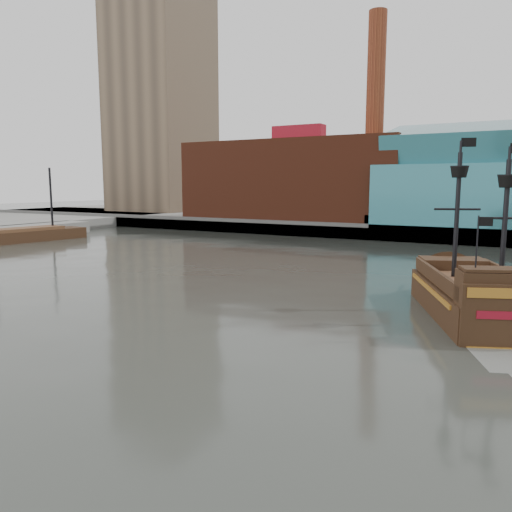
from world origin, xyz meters
The scene contains 6 objects.
ground centered at (0.00, 0.00, 0.00)m, with size 400.00×400.00×0.00m, color #282B26.
promenade_far centered at (0.00, 92.00, 1.00)m, with size 220.00×60.00×2.00m, color slate.
seawall centered at (0.00, 62.50, 1.30)m, with size 220.00×1.00×2.60m, color #4C4C49.
skyline centered at (5.21, 84.56, 24.55)m, with size 149.00×45.00×62.00m.
pirate_ship centered at (14.99, 19.18, 1.18)m, with size 11.43×18.03×13.01m.
docked_vessel centered at (-51.68, 33.71, 0.84)m, with size 7.23×19.82×13.18m.
Camera 1 is at (18.08, -16.74, 8.95)m, focal length 35.00 mm.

